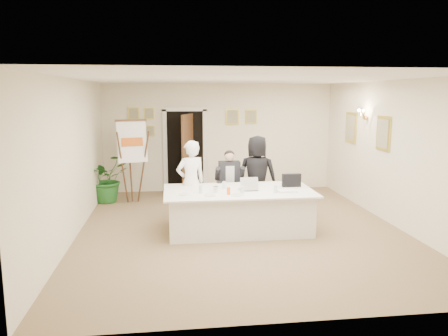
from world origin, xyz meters
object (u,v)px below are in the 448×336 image
at_px(standing_man, 191,182).
at_px(steel_jug, 216,189).
at_px(conference_table, 239,210).
at_px(standing_woman, 257,176).
at_px(flip_chart, 132,166).
at_px(laptop_bag, 291,180).
at_px(oj_glass, 229,191).
at_px(seated_man, 230,183).
at_px(laptop, 248,182).
at_px(potted_palm, 106,178).
at_px(paper_stack, 287,191).

distance_m(standing_man, steel_jug, 0.84).
xyz_separation_m(conference_table, standing_woman, (0.55, 1.00, 0.45)).
distance_m(conference_table, standing_man, 1.13).
distance_m(conference_table, steel_jug, 0.64).
relative_size(flip_chart, laptop_bag, 5.39).
distance_m(laptop_bag, oj_glass, 1.39).
bearing_deg(standing_woman, steel_jug, 67.19).
bearing_deg(seated_man, laptop, -68.15).
distance_m(seated_man, standing_woman, 0.59).
bearing_deg(standing_man, standing_woman, 175.57).
bearing_deg(standing_man, potted_palm, -66.85).
bearing_deg(potted_palm, seated_man, -29.22).
bearing_deg(standing_man, steel_jug, 98.69).
height_order(standing_man, paper_stack, standing_man).
relative_size(potted_palm, laptop, 3.22).
relative_size(standing_man, paper_stack, 5.04).
height_order(conference_table, steel_jug, steel_jug).
height_order(standing_man, laptop_bag, standing_man).
distance_m(flip_chart, laptop_bag, 3.89).
distance_m(laptop, steel_jug, 0.64).
bearing_deg(standing_woman, conference_table, 79.78).
xyz_separation_m(laptop, steel_jug, (-0.62, -0.14, -0.08)).
distance_m(laptop, laptop_bag, 0.89).
relative_size(standing_man, steel_jug, 14.97).
distance_m(potted_palm, paper_stack, 4.60).
bearing_deg(conference_table, laptop, 2.34).
bearing_deg(seated_man, flip_chart, 159.03).
bearing_deg(steel_jug, oj_glass, -46.17).
bearing_deg(oj_glass, standing_man, 122.97).
bearing_deg(potted_palm, oj_glass, -49.54).
distance_m(standing_woman, paper_stack, 1.29).
xyz_separation_m(standing_man, potted_palm, (-1.90, 2.00, -0.26)).
bearing_deg(paper_stack, laptop_bag, 64.88).
distance_m(potted_palm, steel_jug, 3.59).
bearing_deg(conference_table, steel_jug, -163.58).
bearing_deg(potted_palm, steel_jug, -49.83).
bearing_deg(flip_chart, steel_jug, -56.37).
distance_m(flip_chart, standing_man, 2.21).
relative_size(laptop, oj_glass, 2.71).
distance_m(standing_woman, steel_jug, 1.51).
bearing_deg(oj_glass, conference_table, 56.00).
bearing_deg(standing_man, laptop, 129.62).
bearing_deg(flip_chart, potted_palm, 162.34).
bearing_deg(seated_man, conference_table, -77.57).
bearing_deg(flip_chart, laptop_bag, -35.07).
distance_m(standing_man, oj_glass, 1.14).
bearing_deg(laptop_bag, potted_palm, 148.02).
relative_size(conference_table, standing_man, 1.67).
height_order(potted_palm, oj_glass, potted_palm).
xyz_separation_m(seated_man, standing_man, (-0.83, -0.47, 0.13)).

